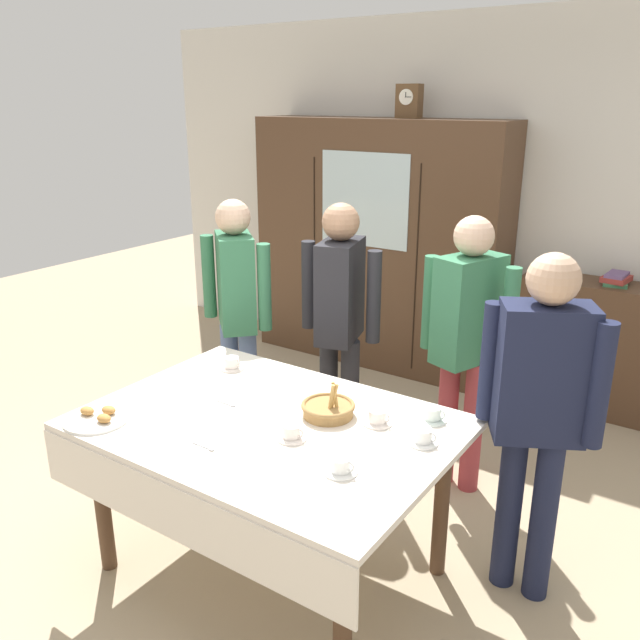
{
  "coord_description": "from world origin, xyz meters",
  "views": [
    {
      "loc": [
        1.61,
        -2.19,
        2.11
      ],
      "look_at": [
        0.0,
        0.2,
        1.13
      ],
      "focal_mm": 36.81,
      "sensor_mm": 36.0,
      "label": 1
    }
  ],
  "objects": [
    {
      "name": "ground_plane",
      "position": [
        0.0,
        0.0,
        0.0
      ],
      "size": [
        12.0,
        12.0,
        0.0
      ],
      "primitive_type": "plane",
      "color": "tan",
      "rests_on": "ground"
    },
    {
      "name": "back_wall",
      "position": [
        0.0,
        2.65,
        1.35
      ],
      "size": [
        6.4,
        0.1,
        2.7
      ],
      "primitive_type": "cube",
      "color": "silver",
      "rests_on": "ground"
    },
    {
      "name": "dining_table",
      "position": [
        0.0,
        -0.24,
        0.67
      ],
      "size": [
        1.58,
        1.12,
        0.78
      ],
      "color": "#4C3321",
      "rests_on": "ground"
    },
    {
      "name": "wall_cabinet",
      "position": [
        -0.9,
        2.35,
        0.98
      ],
      "size": [
        2.09,
        0.46,
        1.96
      ],
      "color": "#4C3321",
      "rests_on": "ground"
    },
    {
      "name": "mantel_clock",
      "position": [
        -0.67,
        2.35,
        2.08
      ],
      "size": [
        0.18,
        0.11,
        0.24
      ],
      "color": "brown",
      "rests_on": "wall_cabinet"
    },
    {
      "name": "bookshelf_low",
      "position": [
        0.89,
        2.41,
        0.46
      ],
      "size": [
        1.19,
        0.35,
        0.92
      ],
      "color": "#4C3321",
      "rests_on": "ground"
    },
    {
      "name": "book_stack",
      "position": [
        0.89,
        2.41,
        0.96
      ],
      "size": [
        0.18,
        0.22,
        0.08
      ],
      "color": "#3D754C",
      "rests_on": "bookshelf_low"
    },
    {
      "name": "tea_cup_center",
      "position": [
        0.64,
        -0.0,
        0.8
      ],
      "size": [
        0.13,
        0.13,
        0.06
      ],
      "color": "white",
      "rests_on": "dining_table"
    },
    {
      "name": "tea_cup_front_edge",
      "position": [
        -0.51,
        0.15,
        0.8
      ],
      "size": [
        0.13,
        0.13,
        0.06
      ],
      "color": "white",
      "rests_on": "dining_table"
    },
    {
      "name": "tea_cup_near_left",
      "position": [
        0.18,
        -0.27,
        0.8
      ],
      "size": [
        0.13,
        0.13,
        0.06
      ],
      "color": "white",
      "rests_on": "dining_table"
    },
    {
      "name": "tea_cup_far_right",
      "position": [
        0.48,
        -0.37,
        0.8
      ],
      "size": [
        0.13,
        0.13,
        0.06
      ],
      "color": "white",
      "rests_on": "dining_table"
    },
    {
      "name": "tea_cup_back_edge",
      "position": [
        0.4,
        0.04,
        0.8
      ],
      "size": [
        0.13,
        0.13,
        0.06
      ],
      "color": "white",
      "rests_on": "dining_table"
    },
    {
      "name": "tea_cup_near_right",
      "position": [
        0.59,
        0.2,
        0.8
      ],
      "size": [
        0.13,
        0.13,
        0.06
      ],
      "color": "silver",
      "rests_on": "dining_table"
    },
    {
      "name": "bread_basket",
      "position": [
        0.19,
        -0.01,
        0.81
      ],
      "size": [
        0.24,
        0.24,
        0.16
      ],
      "color": "#9E7542",
      "rests_on": "dining_table"
    },
    {
      "name": "pastry_plate",
      "position": [
        -0.62,
        -0.61,
        0.79
      ],
      "size": [
        0.28,
        0.28,
        0.05
      ],
      "color": "white",
      "rests_on": "dining_table"
    },
    {
      "name": "spoon_far_right",
      "position": [
        -0.06,
        -0.52,
        0.78
      ],
      "size": [
        0.12,
        0.02,
        0.01
      ],
      "color": "silver",
      "rests_on": "dining_table"
    },
    {
      "name": "spoon_far_left",
      "position": [
        -0.25,
        -0.18,
        0.78
      ],
      "size": [
        0.12,
        0.02,
        0.01
      ],
      "color": "silver",
      "rests_on": "dining_table"
    },
    {
      "name": "person_behind_table_left",
      "position": [
        1.0,
        0.33,
        0.94
      ],
      "size": [
        0.52,
        0.35,
        1.55
      ],
      "color": "#191E38",
      "rests_on": "ground"
    },
    {
      "name": "person_beside_shelf",
      "position": [
        0.43,
        0.96,
        0.93
      ],
      "size": [
        0.52,
        0.41,
        1.55
      ],
      "color": "#933338",
      "rests_on": "ground"
    },
    {
      "name": "person_by_cabinet",
      "position": [
        -0.3,
        0.84,
        0.95
      ],
      "size": [
        0.52,
        0.4,
        1.56
      ],
      "color": "#232328",
      "rests_on": "ground"
    },
    {
      "name": "person_near_right_end",
      "position": [
        -0.94,
        0.68,
        0.94
      ],
      "size": [
        0.52,
        0.39,
        1.55
      ],
      "color": "slate",
      "rests_on": "ground"
    }
  ]
}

